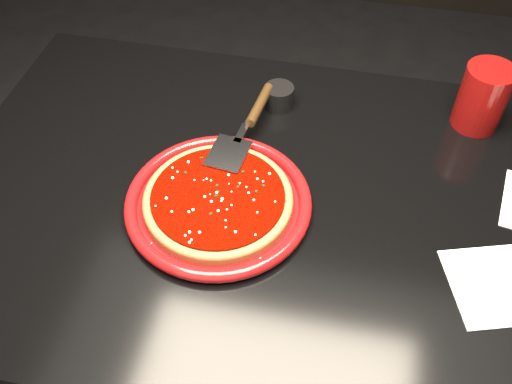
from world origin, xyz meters
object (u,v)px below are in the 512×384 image
plate (218,202)px  cup (483,97)px  ramekin (279,96)px  table (272,307)px  pizza_server (246,126)px

plate → cup: bearing=35.7°
plate → ramekin: 0.29m
table → pizza_server: (-0.08, 0.13, 0.42)m
table → ramekin: bearing=99.5°
table → pizza_server: size_ratio=4.24×
table → ramekin: (-0.04, 0.25, 0.40)m
table → cup: (0.35, 0.28, 0.44)m
plate → ramekin: size_ratio=5.44×
pizza_server → ramekin: bearing=78.1°
table → plate: (-0.09, -0.04, 0.39)m
plate → table: bearing=21.3°
table → plate: plate is taller
pizza_server → ramekin: (0.04, 0.12, -0.02)m
cup → ramekin: bearing=-175.8°
table → cup: 0.63m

